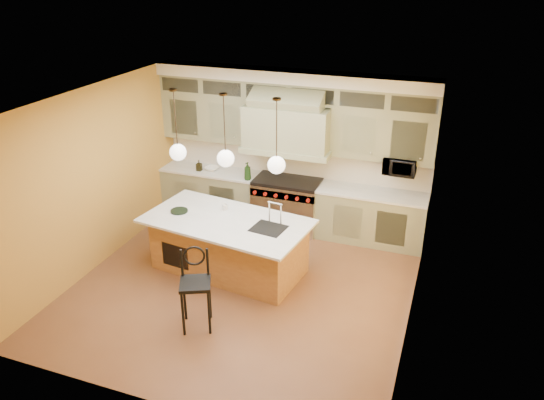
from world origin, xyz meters
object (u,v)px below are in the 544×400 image
at_px(range, 287,203).
at_px(kitchen_island, 229,244).
at_px(counter_stool, 195,284).
at_px(microwave, 400,166).

relative_size(range, kitchen_island, 0.44).
relative_size(kitchen_island, counter_stool, 2.34).
relative_size(range, counter_stool, 1.03).
bearing_deg(counter_stool, microwave, 31.87).
bearing_deg(range, kitchen_island, -102.76).
bearing_deg(counter_stool, range, 61.14).
height_order(kitchen_island, microwave, microwave).
bearing_deg(kitchen_island, counter_stool, -75.78).
distance_m(range, counter_stool, 3.22).
xyz_separation_m(kitchen_island, microwave, (2.34, 1.85, 0.98)).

